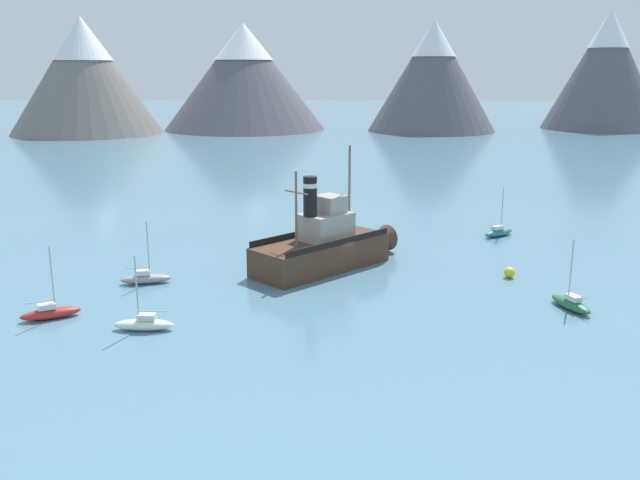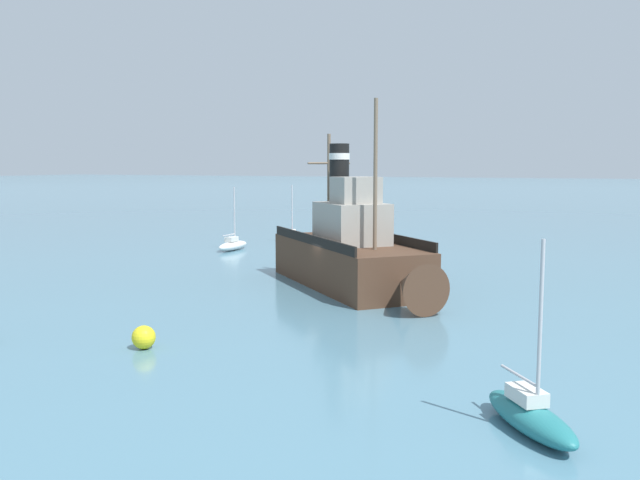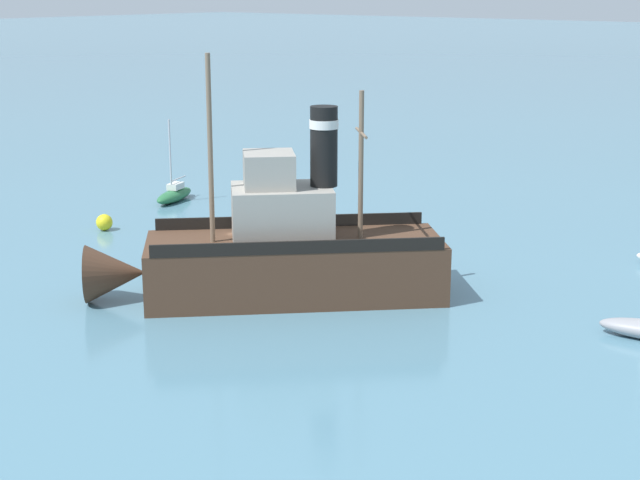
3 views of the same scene
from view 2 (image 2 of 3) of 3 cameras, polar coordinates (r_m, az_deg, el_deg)
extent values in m
plane|color=teal|center=(36.05, 1.22, -4.26)|extent=(600.00, 600.00, 0.00)
cube|color=#4C3323|center=(37.23, 2.35, -2.04)|extent=(11.56, 11.63, 2.40)
cone|color=#4C3323|center=(30.90, 7.84, -3.85)|extent=(3.36, 3.36, 2.35)
cube|color=#9E998E|center=(36.51, 2.68, 1.42)|extent=(4.95, 4.95, 2.20)
cube|color=#9E998E|center=(35.94, 3.03, 4.22)|extent=(2.97, 2.97, 1.40)
cylinder|color=black|center=(37.93, 1.63, 5.70)|extent=(1.10, 1.10, 3.20)
cylinder|color=silver|center=(37.93, 1.64, 7.05)|extent=(1.16, 1.16, 0.35)
cylinder|color=#75604C|center=(33.85, 4.69, 5.51)|extent=(0.20, 0.20, 7.50)
cylinder|color=#75604C|center=(39.32, 0.76, 4.56)|extent=(0.20, 0.20, 6.00)
cylinder|color=#75604C|center=(39.30, 0.76, 6.48)|extent=(1.93, 1.91, 0.12)
cube|color=black|center=(37.98, 5.32, 0.31)|extent=(8.10, 8.20, 0.50)
cube|color=black|center=(36.22, -0.76, 0.04)|extent=(8.10, 8.20, 0.50)
ellipsoid|color=gray|center=(51.23, 3.28, -0.68)|extent=(3.95, 1.88, 0.70)
cube|color=silver|center=(51.36, 3.32, -0.07)|extent=(1.21, 0.86, 0.36)
cylinder|color=#B7B7BC|center=(50.69, 3.25, 2.03)|extent=(0.10, 0.10, 4.20)
cylinder|color=#B7B7BC|center=(51.72, 3.38, 0.39)|extent=(1.78, 0.46, 0.08)
ellipsoid|color=white|center=(53.08, -7.35, -0.47)|extent=(3.81, 1.12, 0.70)
cube|color=silver|center=(52.85, -7.46, 0.07)|extent=(1.10, 0.65, 0.36)
cylinder|color=#B7B7BC|center=(53.10, -7.22, 2.19)|extent=(0.10, 0.10, 4.20)
cylinder|color=#B7B7BC|center=(52.47, -7.69, 0.43)|extent=(1.80, 0.09, 0.08)
ellipsoid|color=#B22823|center=(58.07, -2.36, 0.17)|extent=(3.88, 2.73, 0.70)
cube|color=silver|center=(58.22, -2.37, 0.71)|extent=(1.27, 1.07, 0.36)
cylinder|color=#B7B7BC|center=(57.56, -2.36, 2.56)|extent=(0.10, 0.10, 4.20)
cylinder|color=#B7B7BC|center=(58.58, -2.38, 1.11)|extent=(1.63, 0.90, 0.08)
ellipsoid|color=#23757A|center=(18.31, 17.28, -14.11)|extent=(3.70, 3.16, 0.70)
cube|color=silver|center=(18.30, 17.01, -12.36)|extent=(1.26, 1.17, 0.36)
cylinder|color=#B7B7BC|center=(17.37, 18.06, -6.82)|extent=(0.10, 0.10, 4.20)
cylinder|color=#B7B7BC|center=(18.51, 16.41, -10.91)|extent=(1.49, 1.14, 0.08)
sphere|color=yellow|center=(25.58, -14.63, -7.93)|extent=(0.86, 0.86, 0.86)
camera|label=1|loc=(75.17, -40.80, 12.04)|focal=38.00mm
camera|label=3|loc=(61.82, 39.03, 10.38)|focal=55.00mm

